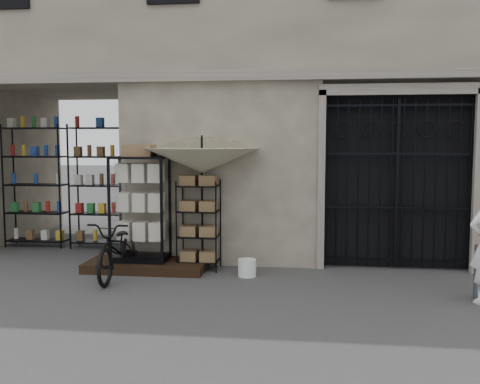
# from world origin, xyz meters

# --- Properties ---
(ground) EXTENTS (80.00, 80.00, 0.00)m
(ground) POSITION_xyz_m (0.00, 0.00, 0.00)
(ground) COLOR black
(ground) RESTS_ON ground
(main_building) EXTENTS (14.00, 4.00, 9.00)m
(main_building) POSITION_xyz_m (0.00, 4.00, 4.50)
(main_building) COLOR #A19680
(main_building) RESTS_ON ground
(shop_recess) EXTENTS (3.00, 1.70, 3.00)m
(shop_recess) POSITION_xyz_m (-4.50, 2.80, 1.50)
(shop_recess) COLOR black
(shop_recess) RESTS_ON ground
(shop_shelving) EXTENTS (2.70, 0.50, 2.50)m
(shop_shelving) POSITION_xyz_m (-4.55, 3.30, 1.25)
(shop_shelving) COLOR black
(shop_shelving) RESTS_ON ground
(iron_gate) EXTENTS (2.50, 0.21, 3.00)m
(iron_gate) POSITION_xyz_m (1.75, 2.28, 1.50)
(iron_gate) COLOR black
(iron_gate) RESTS_ON ground
(step_platform) EXTENTS (2.00, 0.90, 0.15)m
(step_platform) POSITION_xyz_m (-2.40, 1.55, 0.07)
(step_platform) COLOR black
(step_platform) RESTS_ON ground
(display_cabinet) EXTENTS (1.02, 0.85, 1.90)m
(display_cabinet) POSITION_xyz_m (-2.50, 1.57, 0.94)
(display_cabinet) COLOR black
(display_cabinet) RESTS_ON step_platform
(wire_rack) EXTENTS (0.76, 0.63, 1.51)m
(wire_rack) POSITION_xyz_m (-1.54, 1.71, 0.74)
(wire_rack) COLOR black
(wire_rack) RESTS_ON ground
(market_umbrella) EXTENTS (1.83, 1.86, 2.71)m
(market_umbrella) POSITION_xyz_m (-1.48, 1.73, 1.95)
(market_umbrella) COLOR black
(market_umbrella) RESTS_ON ground
(white_bucket) EXTENTS (0.32, 0.32, 0.28)m
(white_bucket) POSITION_xyz_m (-0.68, 1.33, 0.14)
(white_bucket) COLOR white
(white_bucket) RESTS_ON ground
(bicycle) EXTENTS (0.65, 0.95, 1.77)m
(bicycle) POSITION_xyz_m (-2.70, 1.01, 0.00)
(bicycle) COLOR black
(bicycle) RESTS_ON ground
(steel_bollard) EXTENTS (0.18, 0.18, 0.75)m
(steel_bollard) POSITION_xyz_m (2.61, 0.50, 0.37)
(steel_bollard) COLOR slate
(steel_bollard) RESTS_ON ground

